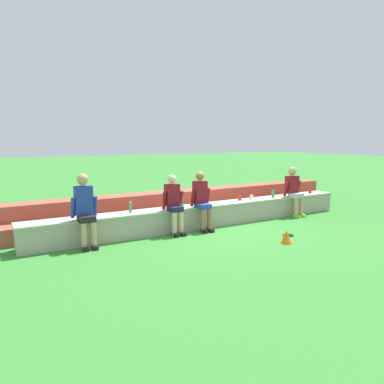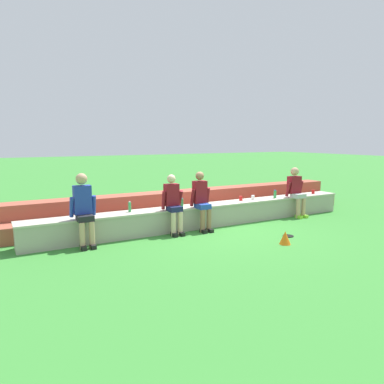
{
  "view_description": "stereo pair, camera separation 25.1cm",
  "coord_description": "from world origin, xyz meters",
  "px_view_note": "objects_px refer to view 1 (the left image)",
  "views": [
    {
      "loc": [
        -4.86,
        -7.21,
        2.17
      ],
      "look_at": [
        -0.42,
        0.26,
        0.89
      ],
      "focal_mm": 33.87,
      "sensor_mm": 36.0,
      "label": 1
    },
    {
      "loc": [
        -4.64,
        -7.34,
        2.17
      ],
      "look_at": [
        -0.42,
        0.26,
        0.89
      ],
      "focal_mm": 33.87,
      "sensor_mm": 36.0,
      "label": 2
    }
  ],
  "objects_px": {
    "plastic_cup_middle": "(240,198)",
    "plastic_cup_right_end": "(252,197)",
    "frisbee": "(288,235)",
    "sports_cone": "(286,237)",
    "person_center": "(202,199)",
    "person_far_left": "(85,208)",
    "water_bottle_mid_right": "(273,194)",
    "water_bottle_mid_left": "(182,203)",
    "person_left_of_center": "(174,203)",
    "person_right_of_center": "(294,189)",
    "water_bottle_near_left": "(130,207)",
    "plastic_cup_left_end": "(310,191)"
  },
  "relations": [
    {
      "from": "plastic_cup_middle",
      "to": "plastic_cup_right_end",
      "type": "bearing_deg",
      "value": -1.74
    },
    {
      "from": "frisbee",
      "to": "sports_cone",
      "type": "distance_m",
      "value": 0.66
    },
    {
      "from": "person_center",
      "to": "plastic_cup_right_end",
      "type": "distance_m",
      "value": 1.86
    },
    {
      "from": "person_center",
      "to": "plastic_cup_right_end",
      "type": "bearing_deg",
      "value": 11.03
    },
    {
      "from": "person_far_left",
      "to": "water_bottle_mid_right",
      "type": "distance_m",
      "value": 5.26
    },
    {
      "from": "plastic_cup_middle",
      "to": "frisbee",
      "type": "relative_size",
      "value": 0.49
    },
    {
      "from": "person_far_left",
      "to": "frisbee",
      "type": "bearing_deg",
      "value": -19.6
    },
    {
      "from": "person_center",
      "to": "frisbee",
      "type": "distance_m",
      "value": 2.15
    },
    {
      "from": "water_bottle_mid_left",
      "to": "plastic_cup_middle",
      "type": "bearing_deg",
      "value": 3.54
    },
    {
      "from": "frisbee",
      "to": "sports_cone",
      "type": "xyz_separation_m",
      "value": [
        -0.5,
        -0.42,
        0.13
      ]
    },
    {
      "from": "person_center",
      "to": "sports_cone",
      "type": "bearing_deg",
      "value": -63.54
    },
    {
      "from": "person_center",
      "to": "water_bottle_mid_left",
      "type": "bearing_deg",
      "value": 147.56
    },
    {
      "from": "person_far_left",
      "to": "plastic_cup_middle",
      "type": "height_order",
      "value": "person_far_left"
    },
    {
      "from": "water_bottle_mid_left",
      "to": "frisbee",
      "type": "relative_size",
      "value": 0.98
    },
    {
      "from": "frisbee",
      "to": "person_left_of_center",
      "type": "bearing_deg",
      "value": 145.78
    },
    {
      "from": "person_right_of_center",
      "to": "water_bottle_near_left",
      "type": "height_order",
      "value": "person_right_of_center"
    },
    {
      "from": "water_bottle_mid_right",
      "to": "plastic_cup_middle",
      "type": "height_order",
      "value": "water_bottle_mid_right"
    },
    {
      "from": "person_left_of_center",
      "to": "water_bottle_mid_left",
      "type": "relative_size",
      "value": 5.82
    },
    {
      "from": "person_far_left",
      "to": "person_center",
      "type": "xyz_separation_m",
      "value": [
        2.74,
        -0.05,
        -0.06
      ]
    },
    {
      "from": "person_center",
      "to": "plastic_cup_middle",
      "type": "bearing_deg",
      "value": 14.39
    },
    {
      "from": "person_left_of_center",
      "to": "frisbee",
      "type": "relative_size",
      "value": 5.71
    },
    {
      "from": "person_right_of_center",
      "to": "sports_cone",
      "type": "xyz_separation_m",
      "value": [
        -2.2,
        -1.92,
        -0.62
      ]
    },
    {
      "from": "water_bottle_mid_right",
      "to": "frisbee",
      "type": "relative_size",
      "value": 0.94
    },
    {
      "from": "plastic_cup_middle",
      "to": "person_far_left",
      "type": "bearing_deg",
      "value": -175.63
    },
    {
      "from": "water_bottle_mid_right",
      "to": "plastic_cup_left_end",
      "type": "relative_size",
      "value": 2.03
    },
    {
      "from": "person_left_of_center",
      "to": "person_center",
      "type": "relative_size",
      "value": 0.97
    },
    {
      "from": "person_center",
      "to": "frisbee",
      "type": "xyz_separation_m",
      "value": [
        1.42,
        -1.43,
        -0.74
      ]
    },
    {
      "from": "water_bottle_mid_left",
      "to": "frisbee",
      "type": "bearing_deg",
      "value": -42.84
    },
    {
      "from": "person_far_left",
      "to": "water_bottle_mid_right",
      "type": "xyz_separation_m",
      "value": [
        5.26,
        0.21,
        -0.16
      ]
    },
    {
      "from": "person_far_left",
      "to": "plastic_cup_middle",
      "type": "distance_m",
      "value": 4.19
    },
    {
      "from": "person_far_left",
      "to": "person_center",
      "type": "bearing_deg",
      "value": -1.01
    },
    {
      "from": "person_right_of_center",
      "to": "frisbee",
      "type": "xyz_separation_m",
      "value": [
        -1.71,
        -1.5,
        -0.75
      ]
    },
    {
      "from": "person_center",
      "to": "person_right_of_center",
      "type": "bearing_deg",
      "value": 1.28
    },
    {
      "from": "water_bottle_near_left",
      "to": "person_right_of_center",
      "type": "bearing_deg",
      "value": -3.31
    },
    {
      "from": "plastic_cup_middle",
      "to": "plastic_cup_left_end",
      "type": "xyz_separation_m",
      "value": [
        2.63,
        -0.06,
        -0.0
      ]
    },
    {
      "from": "water_bottle_mid_left",
      "to": "frisbee",
      "type": "distance_m",
      "value": 2.56
    },
    {
      "from": "plastic_cup_middle",
      "to": "plastic_cup_left_end",
      "type": "height_order",
      "value": "plastic_cup_middle"
    },
    {
      "from": "frisbee",
      "to": "plastic_cup_right_end",
      "type": "bearing_deg",
      "value": 77.24
    },
    {
      "from": "plastic_cup_right_end",
      "to": "sports_cone",
      "type": "height_order",
      "value": "plastic_cup_right_end"
    },
    {
      "from": "person_right_of_center",
      "to": "plastic_cup_right_end",
      "type": "height_order",
      "value": "person_right_of_center"
    },
    {
      "from": "plastic_cup_right_end",
      "to": "plastic_cup_left_end",
      "type": "height_order",
      "value": "plastic_cup_right_end"
    },
    {
      "from": "person_center",
      "to": "plastic_cup_right_end",
      "type": "height_order",
      "value": "person_center"
    },
    {
      "from": "water_bottle_mid_right",
      "to": "plastic_cup_left_end",
      "type": "height_order",
      "value": "water_bottle_mid_right"
    },
    {
      "from": "person_left_of_center",
      "to": "water_bottle_near_left",
      "type": "height_order",
      "value": "person_left_of_center"
    },
    {
      "from": "person_far_left",
      "to": "water_bottle_mid_left",
      "type": "relative_size",
      "value": 6.34
    },
    {
      "from": "person_far_left",
      "to": "plastic_cup_left_end",
      "type": "height_order",
      "value": "person_far_left"
    },
    {
      "from": "person_center",
      "to": "water_bottle_mid_right",
      "type": "bearing_deg",
      "value": 5.86
    },
    {
      "from": "plastic_cup_left_end",
      "to": "sports_cone",
      "type": "bearing_deg",
      "value": -145.44
    },
    {
      "from": "water_bottle_near_left",
      "to": "sports_cone",
      "type": "height_order",
      "value": "water_bottle_near_left"
    },
    {
      "from": "person_center",
      "to": "water_bottle_mid_left",
      "type": "xyz_separation_m",
      "value": [
        -0.4,
        0.25,
        -0.09
      ]
    }
  ]
}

